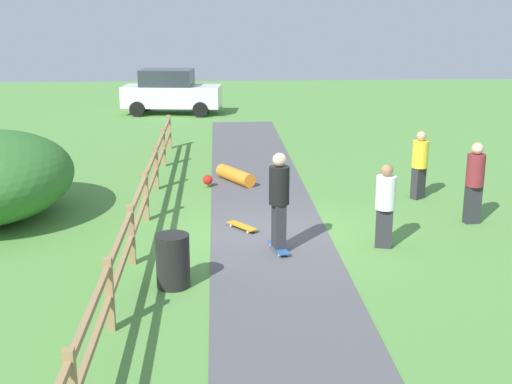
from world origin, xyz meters
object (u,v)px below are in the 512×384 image
at_px(bystander_yellow, 420,162).
at_px(parked_car_white, 171,92).
at_px(skater_riding, 279,197).
at_px(trash_bin, 173,261).
at_px(bystander_maroon, 475,179).
at_px(skateboard_loose, 242,226).
at_px(bystander_white, 385,202).
at_px(skater_fallen, 233,176).

xyz_separation_m(bystander_yellow, parked_car_white, (-6.80, 13.86, 0.05)).
bearing_deg(skater_riding, trash_bin, -141.73).
relative_size(bystander_maroon, parked_car_white, 0.40).
height_order(skater_riding, bystander_yellow, skater_riding).
xyz_separation_m(trash_bin, skateboard_loose, (1.25, 2.82, -0.36)).
bearing_deg(bystander_white, skateboard_loose, 156.38).
bearing_deg(parked_car_white, bystander_maroon, -64.91).
xyz_separation_m(bystander_white, bystander_maroon, (2.26, 1.36, 0.07)).
height_order(skater_fallen, bystander_white, bystander_white).
height_order(bystander_maroon, parked_car_white, parked_car_white).
bearing_deg(bystander_maroon, skater_fallen, 143.92).
height_order(skater_riding, skater_fallen, skater_riding).
relative_size(skater_fallen, skateboard_loose, 1.87).
distance_m(skater_riding, bystander_yellow, 5.08).
height_order(trash_bin, bystander_maroon, bystander_maroon).
distance_m(skateboard_loose, bystander_white, 3.04).
distance_m(trash_bin, bystander_white, 4.29).
bearing_deg(bystander_yellow, skateboard_loose, -153.87).
relative_size(skater_riding, bystander_yellow, 1.15).
height_order(trash_bin, skater_riding, skater_riding).
xyz_separation_m(skater_riding, skater_fallen, (-0.72, 5.18, -0.89)).
bearing_deg(bystander_white, bystander_yellow, 63.28).
distance_m(bystander_yellow, bystander_maroon, 2.03).
distance_m(skater_riding, skater_fallen, 5.31).
xyz_separation_m(trash_bin, parked_car_white, (-1.20, 18.81, 0.51)).
xyz_separation_m(skater_riding, parked_car_white, (-3.10, 17.32, -0.13)).
relative_size(bystander_yellow, bystander_maroon, 0.94).
relative_size(trash_bin, skater_riding, 0.47).
bearing_deg(trash_bin, skater_riding, 38.27).
distance_m(trash_bin, skateboard_loose, 3.11).
height_order(skateboard_loose, bystander_yellow, bystander_yellow).
bearing_deg(skater_fallen, bystander_maroon, -36.08).
bearing_deg(bystander_maroon, skateboard_loose, -177.80).
bearing_deg(skater_fallen, skater_riding, -82.05).
relative_size(trash_bin, parked_car_white, 0.21).
relative_size(skateboard_loose, bystander_yellow, 0.46).
relative_size(trash_bin, bystander_maroon, 0.51).
bearing_deg(skater_riding, bystander_white, 4.32).
height_order(skater_fallen, bystander_yellow, bystander_yellow).
height_order(skater_fallen, skateboard_loose, skater_fallen).
bearing_deg(skater_fallen, bystander_yellow, -21.22).
distance_m(skater_riding, bystander_maroon, 4.56).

